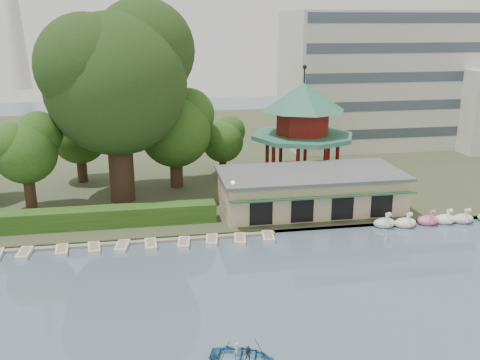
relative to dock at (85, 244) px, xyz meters
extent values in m
plane|color=slate|center=(12.00, -17.20, -0.12)|extent=(220.00, 220.00, 0.00)
cube|color=#424930|center=(12.00, 34.80, 0.08)|extent=(220.00, 70.00, 0.40)
cube|color=gray|center=(12.00, 0.10, 0.03)|extent=(220.00, 0.60, 0.30)
cube|color=gray|center=(0.00, 0.00, 0.00)|extent=(34.00, 1.60, 0.24)
cube|color=#CAB290|center=(22.00, 4.80, 2.08)|extent=(18.00, 8.00, 3.60)
cube|color=#595B5E|center=(22.00, 4.80, 4.03)|extent=(18.60, 8.60, 0.30)
cube|color=#194C2D|center=(22.00, 0.50, 2.88)|extent=(18.00, 1.59, 0.45)
cylinder|color=#CAB290|center=(24.00, 14.80, 0.88)|extent=(10.40, 10.40, 1.20)
cylinder|color=#306E59|center=(24.00, 14.80, 5.73)|extent=(12.40, 12.40, 0.50)
cylinder|color=maroon|center=(24.00, 14.80, 7.38)|extent=(6.40, 6.40, 2.80)
cone|color=#306E59|center=(24.00, 14.80, 10.38)|extent=(10.00, 10.00, 3.20)
cylinder|color=black|center=(24.00, 14.80, 12.88)|extent=(0.16, 0.16, 1.80)
cube|color=silver|center=(42.00, 32.80, 10.28)|extent=(30.00, 14.00, 20.00)
cube|color=#2F581B|center=(-3.00, 3.30, 1.18)|extent=(30.00, 2.00, 1.80)
cylinder|color=black|center=(13.50, 1.80, 2.28)|extent=(0.12, 0.12, 4.00)
sphere|color=beige|center=(13.50, 1.80, 4.38)|extent=(0.36, 0.36, 0.36)
cylinder|color=#3A281C|center=(3.00, 10.80, 5.27)|extent=(2.60, 2.60, 9.97)
sphere|color=#243D16|center=(3.00, 10.80, 12.64)|extent=(14.45, 14.45, 14.45)
sphere|color=#243D16|center=(5.89, 12.97, 15.84)|extent=(10.84, 10.84, 10.84)
sphere|color=#243D16|center=(0.47, 9.35, 14.64)|extent=(10.12, 10.12, 10.12)
cylinder|color=#3A281C|center=(-6.00, 8.80, 2.75)|extent=(1.11, 1.11, 4.93)
sphere|color=#2F581B|center=(-6.00, 8.80, 6.39)|extent=(6.17, 6.17, 6.17)
sphere|color=#2F581B|center=(-4.77, 9.73, 7.97)|extent=(4.63, 4.63, 4.63)
sphere|color=#2F581B|center=(-7.08, 8.18, 7.38)|extent=(4.32, 4.32, 4.32)
cylinder|color=#3A281C|center=(9.00, 14.80, 2.91)|extent=(1.46, 1.46, 5.26)
sphere|color=#2F581B|center=(9.00, 14.80, 6.81)|extent=(8.13, 8.13, 8.13)
sphere|color=#2F581B|center=(10.63, 16.02, 8.49)|extent=(6.10, 6.10, 6.10)
sphere|color=#2F581B|center=(7.58, 13.99, 7.86)|extent=(5.69, 5.69, 5.69)
cylinder|color=#3A281C|center=(15.00, 18.80, 2.01)|extent=(0.93, 0.93, 3.46)
sphere|color=#2F581B|center=(15.00, 18.80, 4.57)|extent=(5.16, 5.16, 5.16)
sphere|color=#2F581B|center=(16.03, 19.57, 5.68)|extent=(3.87, 3.87, 3.87)
sphere|color=#2F581B|center=(14.10, 18.28, 5.26)|extent=(3.61, 3.61, 3.61)
cylinder|color=#3A281C|center=(-2.00, 18.80, 2.52)|extent=(1.16, 1.16, 4.47)
sphere|color=#2F581B|center=(-2.00, 18.80, 5.82)|extent=(6.47, 6.47, 6.47)
sphere|color=#2F581B|center=(-0.71, 19.77, 7.25)|extent=(4.85, 4.85, 4.85)
sphere|color=#2F581B|center=(-3.13, 18.15, 6.72)|extent=(4.53, 4.53, 4.53)
ellipsoid|color=white|center=(27.83, -0.46, 0.23)|extent=(2.16, 1.44, 0.99)
cylinder|color=white|center=(27.83, -1.01, 0.78)|extent=(0.26, 0.79, 1.29)
sphere|color=white|center=(27.83, -1.31, 1.43)|extent=(0.44, 0.44, 0.44)
ellipsoid|color=white|center=(29.81, -0.78, 0.23)|extent=(2.16, 1.44, 0.99)
cylinder|color=white|center=(29.81, -1.33, 0.78)|extent=(0.26, 0.79, 1.29)
sphere|color=white|center=(29.81, -1.63, 1.43)|extent=(0.44, 0.44, 0.44)
ellipsoid|color=pink|center=(32.28, -0.56, 0.23)|extent=(2.16, 1.44, 0.99)
cylinder|color=pink|center=(32.28, -1.11, 0.78)|extent=(0.26, 0.79, 1.29)
sphere|color=pink|center=(32.28, -1.41, 1.43)|extent=(0.44, 0.44, 0.44)
ellipsoid|color=white|center=(34.05, -0.57, 0.23)|extent=(2.16, 1.44, 0.99)
cylinder|color=white|center=(34.05, -1.12, 0.78)|extent=(0.26, 0.79, 1.29)
sphere|color=white|center=(34.05, -1.42, 1.43)|extent=(0.44, 0.44, 0.44)
ellipsoid|color=silver|center=(35.85, -0.74, 0.23)|extent=(2.16, 1.44, 0.99)
cylinder|color=silver|center=(35.85, -1.29, 0.78)|extent=(0.26, 0.79, 1.29)
sphere|color=silver|center=(35.85, -1.59, 1.43)|extent=(0.44, 0.44, 0.44)
cube|color=silver|center=(-4.77, -1.39, 0.06)|extent=(1.13, 2.35, 0.36)
cube|color=silver|center=(-1.78, -1.24, 0.06)|extent=(1.17, 2.37, 0.36)
cube|color=silver|center=(0.89, -1.22, 0.06)|extent=(1.25, 2.40, 0.36)
cube|color=silver|center=(3.26, -1.27, 0.06)|extent=(1.37, 2.43, 0.36)
cube|color=silver|center=(5.70, -1.36, 0.06)|extent=(1.07, 2.33, 0.36)
cube|color=silver|center=(8.57, -1.50, 0.06)|extent=(1.29, 2.41, 0.36)
cube|color=silver|center=(11.08, -1.28, 0.06)|extent=(1.32, 2.42, 0.36)
cube|color=silver|center=(13.58, -1.54, 0.06)|extent=(1.32, 2.42, 0.36)
cube|color=silver|center=(16.18, -1.42, 0.06)|extent=(1.29, 2.41, 0.36)
imported|color=teal|center=(10.64, -19.00, 0.42)|extent=(6.20, 5.29, 1.09)
imported|color=beige|center=(10.34, -18.80, 0.49)|extent=(0.44, 0.36, 1.03)
imported|color=#2D3847|center=(10.94, -19.20, 0.48)|extent=(0.58, 0.52, 1.00)
cylinder|color=#3A281C|center=(9.44, -19.00, 0.23)|extent=(0.94, 0.29, 2.01)
cylinder|color=#3A281C|center=(11.84, -19.00, 0.23)|extent=(0.94, 0.29, 2.01)
camera|label=1|loc=(5.87, -45.14, 18.67)|focal=40.00mm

